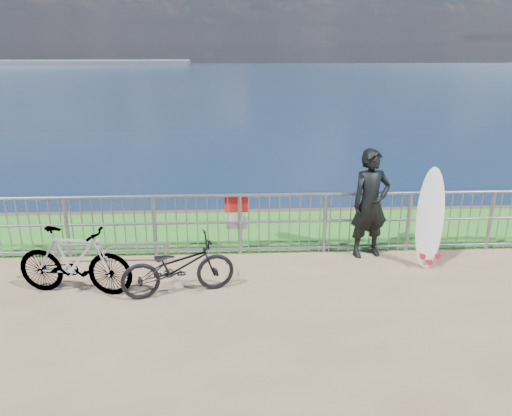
{
  "coord_description": "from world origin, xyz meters",
  "views": [
    {
      "loc": [
        -0.6,
        -6.59,
        3.67
      ],
      "look_at": [
        -0.24,
        1.2,
        1.0
      ],
      "focal_mm": 35.0,
      "sensor_mm": 36.0,
      "label": 1
    }
  ],
  "objects_px": {
    "surfer": "(370,204)",
    "bicycle_far": "(74,261)",
    "surfboard": "(430,222)",
    "bicycle_near": "(178,267)"
  },
  "relations": [
    {
      "from": "surfer",
      "to": "bicycle_far",
      "type": "distance_m",
      "value": 4.9
    },
    {
      "from": "bicycle_near",
      "to": "bicycle_far",
      "type": "relative_size",
      "value": 0.96
    },
    {
      "from": "surfboard",
      "to": "bicycle_near",
      "type": "relative_size",
      "value": 1.0
    },
    {
      "from": "surfboard",
      "to": "bicycle_far",
      "type": "height_order",
      "value": "surfboard"
    },
    {
      "from": "surfboard",
      "to": "bicycle_far",
      "type": "distance_m",
      "value": 5.68
    },
    {
      "from": "bicycle_near",
      "to": "surfboard",
      "type": "bearing_deg",
      "value": -92.84
    },
    {
      "from": "bicycle_near",
      "to": "bicycle_far",
      "type": "distance_m",
      "value": 1.54
    },
    {
      "from": "surfer",
      "to": "bicycle_near",
      "type": "distance_m",
      "value": 3.47
    },
    {
      "from": "surfer",
      "to": "surfboard",
      "type": "distance_m",
      "value": 1.01
    },
    {
      "from": "surfer",
      "to": "bicycle_far",
      "type": "xyz_separation_m",
      "value": [
        -4.73,
        -1.17,
        -0.43
      ]
    }
  ]
}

